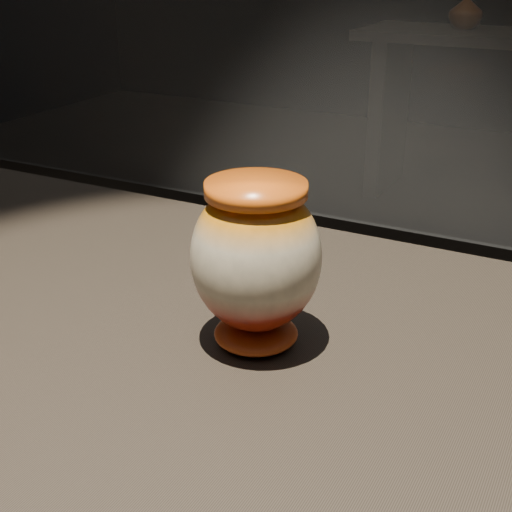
{
  "coord_description": "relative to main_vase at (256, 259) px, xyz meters",
  "views": [
    {
      "loc": [
        0.42,
        -0.57,
        1.31
      ],
      "look_at": [
        0.1,
        0.04,
        1.01
      ],
      "focal_mm": 50.0,
      "sensor_mm": 36.0,
      "label": 1
    }
  ],
  "objects": [
    {
      "name": "main_vase",
      "position": [
        0.0,
        0.0,
        0.0
      ],
      "size": [
        0.15,
        0.15,
        0.19
      ],
      "rotation": [
        0.0,
        0.0,
        -0.09
      ],
      "color": "maroon",
      "rests_on": "display_plinth"
    },
    {
      "name": "back_vase_left",
      "position": [
        -0.53,
        3.35,
        -0.01
      ],
      "size": [
        0.24,
        0.24,
        0.18
      ],
      "primitive_type": "imported",
      "rotation": [
        0.0,
        0.0,
        3.99
      ],
      "color": "brown",
      "rests_on": "back_shelf"
    }
  ]
}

